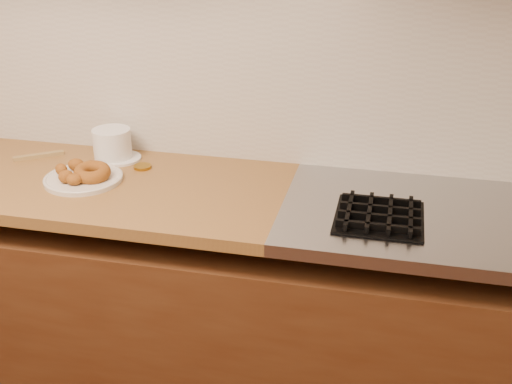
{
  "coord_description": "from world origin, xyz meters",
  "views": [
    {
      "loc": [
        0.82,
        -0.12,
        1.78
      ],
      "look_at": [
        0.42,
        1.65,
        0.93
      ],
      "focal_mm": 45.0,
      "sensor_mm": 36.0,
      "label": 1
    }
  ],
  "objects": [
    {
      "name": "base_cabinet",
      "position": [
        0.0,
        1.69,
        0.39
      ],
      "size": [
        3.6,
        0.6,
        0.77
      ],
      "primitive_type": "cube",
      "color": "#513019",
      "rests_on": "floor"
    },
    {
      "name": "burner_grates",
      "position": [
        1.13,
        1.61,
        0.91
      ],
      "size": [
        0.91,
        0.26,
        0.03
      ],
      "color": "black",
      "rests_on": "stovetop"
    },
    {
      "name": "stovetop",
      "position": [
        1.15,
        1.69,
        0.88
      ],
      "size": [
        1.3,
        0.62,
        0.04
      ],
      "primitive_type": "cube",
      "color": "#9EA0A5",
      "rests_on": "base_cabinet"
    },
    {
      "name": "backsplash",
      "position": [
        0.0,
        1.99,
        1.2
      ],
      "size": [
        3.6,
        0.02,
        0.6
      ],
      "primitive_type": "cube",
      "color": "beige",
      "rests_on": "wall_back"
    },
    {
      "name": "wall_back",
      "position": [
        0.0,
        2.0,
        1.35
      ],
      "size": [
        4.0,
        0.02,
        2.7
      ],
      "primitive_type": "cube",
      "color": "tan",
      "rests_on": "ground"
    },
    {
      "name": "brass_jar_lid",
      "position": [
        -0.03,
        1.81,
        0.91
      ],
      "size": [
        0.06,
        0.06,
        0.01
      ],
      "primitive_type": "cylinder",
      "rotation": [
        0.0,
        0.0,
        0.0
      ],
      "color": "#9E721B",
      "rests_on": "butcher_block"
    },
    {
      "name": "donut_plate",
      "position": [
        -0.18,
        1.67,
        0.91
      ],
      "size": [
        0.26,
        0.26,
        0.01
      ],
      "primitive_type": "cylinder",
      "color": "beige",
      "rests_on": "butcher_block"
    },
    {
      "name": "tub_lid",
      "position": [
        -0.14,
        1.87,
        0.9
      ],
      "size": [
        0.18,
        0.18,
        0.01
      ],
      "primitive_type": "cylinder",
      "rotation": [
        0.0,
        0.0,
        -0.21
      ],
      "color": "silver",
      "rests_on": "butcher_block"
    },
    {
      "name": "ring_donut",
      "position": [
        -0.15,
        1.66,
        0.94
      ],
      "size": [
        0.17,
        0.17,
        0.06
      ],
      "primitive_type": "torus",
      "rotation": [
        0.1,
        0.0,
        0.61
      ],
      "color": "#995F1F",
      "rests_on": "donut_plate"
    },
    {
      "name": "plastic_tub",
      "position": [
        -0.17,
        1.87,
        0.96
      ],
      "size": [
        0.15,
        0.15,
        0.11
      ],
      "primitive_type": "cylinder",
      "rotation": [
        0.0,
        0.0,
        0.08
      ],
      "color": "white",
      "rests_on": "butcher_block"
    },
    {
      "name": "fried_dough_chunks",
      "position": [
        -0.22,
        1.66,
        0.94
      ],
      "size": [
        0.14,
        0.19,
        0.04
      ],
      "color": "#995F1F",
      "rests_on": "donut_plate"
    },
    {
      "name": "wooden_utensil",
      "position": [
        -0.44,
        1.82,
        0.91
      ],
      "size": [
        0.16,
        0.12,
        0.01
      ],
      "primitive_type": "cube",
      "rotation": [
        0.0,
        0.0,
        0.63
      ],
      "color": "olive",
      "rests_on": "butcher_block"
    }
  ]
}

